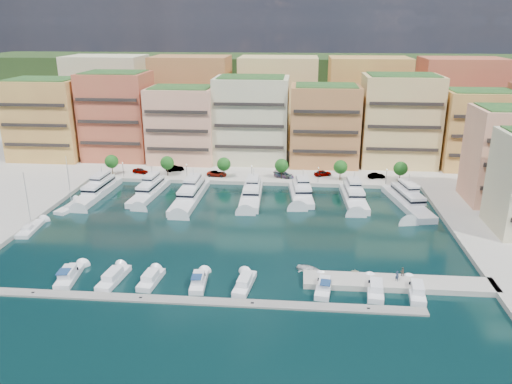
{
  "coord_description": "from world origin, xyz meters",
  "views": [
    {
      "loc": [
        12.62,
        -98.13,
        42.29
      ],
      "look_at": [
        3.3,
        7.05,
        6.0
      ],
      "focal_mm": 35.0,
      "sensor_mm": 36.0,
      "label": 1
    }
  ],
  "objects_px": {
    "tree_3": "(282,166)",
    "lamppost_2": "(252,170)",
    "tree_4": "(340,167)",
    "car_3": "(284,175)",
    "yacht_3": "(252,194)",
    "yacht_5": "(353,196)",
    "car_4": "(323,173)",
    "cruiser_1": "(69,276)",
    "cruiser_8": "(375,290)",
    "cruiser_7": "(324,287)",
    "tree_2": "(224,164)",
    "cruiser_5": "(245,284)",
    "lamppost_1": "(187,169)",
    "tree_1": "(167,163)",
    "tree_5": "(401,169)",
    "yacht_1": "(150,191)",
    "yacht_0": "(98,190)",
    "yacht_4": "(301,193)",
    "cruiser_9": "(416,292)",
    "person_0": "(397,276)",
    "yacht_2": "(191,194)",
    "cruiser_4": "(199,282)",
    "lamppost_3": "(318,172)",
    "lamppost_4": "(387,174)",
    "lamppost_0": "(123,167)",
    "sailboat_1": "(30,229)",
    "tender_0": "(308,269)",
    "car_0": "(140,171)",
    "person_1": "(402,271)",
    "sailboat_2": "(72,207)",
    "tree_0": "(112,161)",
    "yacht_6": "(407,200)",
    "car_2": "(217,174)",
    "cruiser_2": "(113,278)",
    "car_5": "(376,176)",
    "tender_3": "(437,277)",
    "car_1": "(175,168)",
    "tender_1": "(355,271)",
    "cruiser_3": "(151,280)"
  },
  "relations": [
    {
      "from": "car_4",
      "to": "cruiser_1",
      "type": "bearing_deg",
      "value": 119.29
    },
    {
      "from": "yacht_5",
      "to": "cruiser_8",
      "type": "distance_m",
      "value": 44.71
    },
    {
      "from": "cruiser_7",
      "to": "cruiser_9",
      "type": "relative_size",
      "value": 0.94
    },
    {
      "from": "cruiser_4",
      "to": "cruiser_5",
      "type": "bearing_deg",
      "value": 0.06
    },
    {
      "from": "yacht_5",
      "to": "tender_0",
      "type": "distance_m",
      "value": 39.79
    },
    {
      "from": "yacht_3",
      "to": "yacht_5",
      "type": "bearing_deg",
      "value": 1.06
    },
    {
      "from": "lamppost_0",
      "to": "cruiser_1",
      "type": "bearing_deg",
      "value": -80.18
    },
    {
      "from": "car_5",
      "to": "car_2",
      "type": "bearing_deg",
      "value": 78.59
    },
    {
      "from": "yacht_3",
      "to": "person_0",
      "type": "distance_m",
      "value": 50.55
    },
    {
      "from": "lamppost_1",
      "to": "cruiser_5",
      "type": "height_order",
      "value": "lamppost_1"
    },
    {
      "from": "tree_1",
      "to": "yacht_6",
      "type": "distance_m",
      "value": 64.91
    },
    {
      "from": "yacht_4",
      "to": "person_1",
      "type": "xyz_separation_m",
      "value": [
        17.36,
        -41.39,
        0.7
      ]
    },
    {
      "from": "car_0",
      "to": "car_2",
      "type": "height_order",
      "value": "car_0"
    },
    {
      "from": "yacht_2",
      "to": "cruiser_4",
      "type": "height_order",
      "value": "yacht_2"
    },
    {
      "from": "lamppost_3",
      "to": "yacht_0",
      "type": "relative_size",
      "value": 0.19
    },
    {
      "from": "sailboat_1",
      "to": "car_4",
      "type": "relative_size",
      "value": 2.68
    },
    {
      "from": "tree_4",
      "to": "cruiser_7",
      "type": "xyz_separation_m",
      "value": [
        -6.66,
        -58.1,
        -4.17
      ]
    },
    {
      "from": "tender_0",
      "to": "yacht_6",
      "type": "bearing_deg",
      "value": -16.22
    },
    {
      "from": "lamppost_0",
      "to": "cruiser_2",
      "type": "height_order",
      "value": "lamppost_0"
    },
    {
      "from": "cruiser_2",
      "to": "cruiser_5",
      "type": "xyz_separation_m",
      "value": [
        22.62,
        0.01,
        0.0
      ]
    },
    {
      "from": "yacht_1",
      "to": "tree_0",
      "type": "bearing_deg",
      "value": 137.22
    },
    {
      "from": "yacht_3",
      "to": "car_3",
      "type": "xyz_separation_m",
      "value": [
        7.59,
        14.92,
        0.61
      ]
    },
    {
      "from": "lamppost_0",
      "to": "yacht_6",
      "type": "xyz_separation_m",
      "value": [
        74.99,
        -12.95,
        -2.62
      ]
    },
    {
      "from": "cruiser_7",
      "to": "car_1",
      "type": "height_order",
      "value": "car_1"
    },
    {
      "from": "tree_4",
      "to": "cruiser_5",
      "type": "bearing_deg",
      "value": -108.85
    },
    {
      "from": "yacht_4",
      "to": "tender_0",
      "type": "distance_m",
      "value": 39.21
    },
    {
      "from": "tender_0",
      "to": "car_0",
      "type": "bearing_deg",
      "value": 59.23
    },
    {
      "from": "lamppost_0",
      "to": "yacht_3",
      "type": "height_order",
      "value": "yacht_3"
    },
    {
      "from": "tree_2",
      "to": "cruiser_5",
      "type": "height_order",
      "value": "tree_2"
    },
    {
      "from": "tender_0",
      "to": "car_4",
      "type": "relative_size",
      "value": 0.85
    },
    {
      "from": "tree_5",
      "to": "yacht_1",
      "type": "height_order",
      "value": "tree_5"
    },
    {
      "from": "yacht_4",
      "to": "tender_3",
      "type": "bearing_deg",
      "value": -59.56
    },
    {
      "from": "lamppost_4",
      "to": "person_0",
      "type": "bearing_deg",
      "value": -96.88
    },
    {
      "from": "lamppost_4",
      "to": "car_1",
      "type": "relative_size",
      "value": 0.81
    },
    {
      "from": "tree_4",
      "to": "car_2",
      "type": "relative_size",
      "value": 1.02
    },
    {
      "from": "tree_5",
      "to": "cruiser_5",
      "type": "bearing_deg",
      "value": -121.67
    },
    {
      "from": "sailboat_1",
      "to": "tree_0",
      "type": "bearing_deg",
      "value": 84.19
    },
    {
      "from": "tree_1",
      "to": "cruiser_1",
      "type": "height_order",
      "value": "tree_1"
    },
    {
      "from": "tree_4",
      "to": "car_3",
      "type": "relative_size",
      "value": 1.0
    },
    {
      "from": "cruiser_3",
      "to": "cruiser_8",
      "type": "relative_size",
      "value": 0.95
    },
    {
      "from": "tree_3",
      "to": "person_1",
      "type": "bearing_deg",
      "value": -66.99
    },
    {
      "from": "cruiser_7",
      "to": "car_5",
      "type": "xyz_separation_m",
      "value": [
        16.85,
        60.72,
        1.2
      ]
    },
    {
      "from": "tree_3",
      "to": "lamppost_2",
      "type": "bearing_deg",
      "value": -163.96
    },
    {
      "from": "sailboat_2",
      "to": "yacht_0",
      "type": "bearing_deg",
      "value": 77.28
    },
    {
      "from": "tree_5",
      "to": "cruiser_8",
      "type": "height_order",
      "value": "tree_5"
    },
    {
      "from": "tree_4",
      "to": "tender_1",
      "type": "height_order",
      "value": "tree_4"
    },
    {
      "from": "car_5",
      "to": "yacht_0",
      "type": "bearing_deg",
      "value": 89.45
    },
    {
      "from": "cruiser_7",
      "to": "sailboat_1",
      "type": "bearing_deg",
      "value": 162.25
    },
    {
      "from": "yacht_0",
      "to": "yacht_4",
      "type": "relative_size",
      "value": 1.3
    },
    {
      "from": "cruiser_1",
      "to": "car_3",
      "type": "distance_m",
      "value": 68.76
    }
  ]
}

